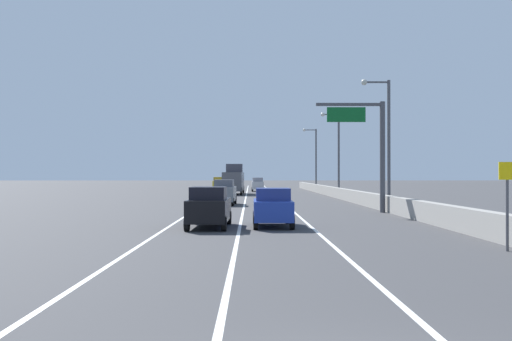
{
  "coord_description": "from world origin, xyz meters",
  "views": [
    {
      "loc": [
        -1.48,
        -6.59,
        2.59
      ],
      "look_at": [
        -0.93,
        50.31,
        2.95
      ],
      "focal_mm": 39.7,
      "sensor_mm": 36.0,
      "label": 1
    }
  ],
  "objects_px": {
    "lamp_post_right_fourth": "(314,155)",
    "car_yellow_3": "(219,184)",
    "speed_advisory_sign": "(507,199)",
    "box_truck": "(234,180)",
    "car_silver_4": "(258,185)",
    "lamp_post_right_third": "(336,148)",
    "car_blue_1": "(273,207)",
    "car_black_2": "(209,207)",
    "lamp_post_right_second": "(385,134)",
    "car_gray_0": "(224,192)",
    "overhead_sign_gantry": "(372,143)"
  },
  "relations": [
    {
      "from": "overhead_sign_gantry",
      "to": "speed_advisory_sign",
      "type": "bearing_deg",
      "value": -88.68
    },
    {
      "from": "car_silver_4",
      "to": "box_truck",
      "type": "height_order",
      "value": "box_truck"
    },
    {
      "from": "car_gray_0",
      "to": "speed_advisory_sign",
      "type": "bearing_deg",
      "value": -69.34
    },
    {
      "from": "car_gray_0",
      "to": "lamp_post_right_fourth",
      "type": "bearing_deg",
      "value": 72.73
    },
    {
      "from": "overhead_sign_gantry",
      "to": "car_blue_1",
      "type": "xyz_separation_m",
      "value": [
        -7.09,
        -10.26,
        -3.78
      ]
    },
    {
      "from": "car_yellow_3",
      "to": "lamp_post_right_fourth",
      "type": "bearing_deg",
      "value": -4.21
    },
    {
      "from": "car_black_2",
      "to": "lamp_post_right_second",
      "type": "bearing_deg",
      "value": 49.44
    },
    {
      "from": "lamp_post_right_third",
      "to": "car_black_2",
      "type": "bearing_deg",
      "value": -107.87
    },
    {
      "from": "overhead_sign_gantry",
      "to": "car_gray_0",
      "type": "relative_size",
      "value": 1.57
    },
    {
      "from": "speed_advisory_sign",
      "to": "car_yellow_3",
      "type": "xyz_separation_m",
      "value": [
        -13.46,
        68.05,
        -0.7
      ]
    },
    {
      "from": "overhead_sign_gantry",
      "to": "box_truck",
      "type": "bearing_deg",
      "value": 106.67
    },
    {
      "from": "car_silver_4",
      "to": "box_truck",
      "type": "relative_size",
      "value": 0.49
    },
    {
      "from": "lamp_post_right_fourth",
      "to": "car_blue_1",
      "type": "xyz_separation_m",
      "value": [
        -8.61,
        -58.03,
        -4.56
      ]
    },
    {
      "from": "lamp_post_right_fourth",
      "to": "box_truck",
      "type": "bearing_deg",
      "value": -131.94
    },
    {
      "from": "car_black_2",
      "to": "speed_advisory_sign",
      "type": "bearing_deg",
      "value": -38.54
    },
    {
      "from": "car_yellow_3",
      "to": "car_silver_4",
      "type": "xyz_separation_m",
      "value": [
        5.9,
        -2.14,
        -0.04
      ]
    },
    {
      "from": "lamp_post_right_fourth",
      "to": "overhead_sign_gantry",
      "type": "bearing_deg",
      "value": -91.82
    },
    {
      "from": "lamp_post_right_third",
      "to": "car_gray_0",
      "type": "xyz_separation_m",
      "value": [
        -11.86,
        -15.93,
        -4.45
      ]
    },
    {
      "from": "car_gray_0",
      "to": "car_yellow_3",
      "type": "relative_size",
      "value": 1.1
    },
    {
      "from": "lamp_post_right_fourth",
      "to": "car_yellow_3",
      "type": "relative_size",
      "value": 2.19
    },
    {
      "from": "lamp_post_right_third",
      "to": "lamp_post_right_fourth",
      "type": "xyz_separation_m",
      "value": [
        0.03,
        22.34,
        0.0
      ]
    },
    {
      "from": "car_silver_4",
      "to": "car_gray_0",
      "type": "bearing_deg",
      "value": -95.0
    },
    {
      "from": "car_silver_4",
      "to": "speed_advisory_sign",
      "type": "bearing_deg",
      "value": -83.45
    },
    {
      "from": "box_truck",
      "to": "car_gray_0",
      "type": "bearing_deg",
      "value": -90.06
    },
    {
      "from": "lamp_post_right_fourth",
      "to": "car_black_2",
      "type": "bearing_deg",
      "value": -101.3
    },
    {
      "from": "car_yellow_3",
      "to": "car_silver_4",
      "type": "distance_m",
      "value": 6.27
    },
    {
      "from": "lamp_post_right_second",
      "to": "box_truck",
      "type": "distance_m",
      "value": 33.89
    },
    {
      "from": "lamp_post_right_fourth",
      "to": "car_yellow_3",
      "type": "xyz_separation_m",
      "value": [
        -14.54,
        1.07,
        -4.44
      ]
    },
    {
      "from": "lamp_post_right_second",
      "to": "car_black_2",
      "type": "height_order",
      "value": "lamp_post_right_second"
    },
    {
      "from": "speed_advisory_sign",
      "to": "car_black_2",
      "type": "bearing_deg",
      "value": 141.46
    },
    {
      "from": "car_blue_1",
      "to": "lamp_post_right_third",
      "type": "bearing_deg",
      "value": 76.48
    },
    {
      "from": "car_yellow_3",
      "to": "car_silver_4",
      "type": "bearing_deg",
      "value": -19.92
    },
    {
      "from": "lamp_post_right_third",
      "to": "car_silver_4",
      "type": "relative_size",
      "value": 2.22
    },
    {
      "from": "lamp_post_right_second",
      "to": "car_blue_1",
      "type": "relative_size",
      "value": 2.36
    },
    {
      "from": "lamp_post_right_second",
      "to": "car_blue_1",
      "type": "height_order",
      "value": "lamp_post_right_second"
    },
    {
      "from": "car_black_2",
      "to": "car_yellow_3",
      "type": "distance_m",
      "value": 59.65
    },
    {
      "from": "speed_advisory_sign",
      "to": "lamp_post_right_third",
      "type": "xyz_separation_m",
      "value": [
        1.04,
        44.63,
        3.74
      ]
    },
    {
      "from": "car_black_2",
      "to": "box_truck",
      "type": "relative_size",
      "value": 0.52
    },
    {
      "from": "overhead_sign_gantry",
      "to": "car_yellow_3",
      "type": "xyz_separation_m",
      "value": [
        -13.02,
        48.85,
        -3.66
      ]
    },
    {
      "from": "overhead_sign_gantry",
      "to": "box_truck",
      "type": "xyz_separation_m",
      "value": [
        -10.35,
        34.57,
        -2.94
      ]
    },
    {
      "from": "car_blue_1",
      "to": "box_truck",
      "type": "distance_m",
      "value": 44.95
    },
    {
      "from": "car_blue_1",
      "to": "car_silver_4",
      "type": "bearing_deg",
      "value": 90.03
    },
    {
      "from": "speed_advisory_sign",
      "to": "car_blue_1",
      "type": "relative_size",
      "value": 0.74
    },
    {
      "from": "lamp_post_right_third",
      "to": "box_truck",
      "type": "height_order",
      "value": "lamp_post_right_third"
    },
    {
      "from": "lamp_post_right_second",
      "to": "car_gray_0",
      "type": "relative_size",
      "value": 1.99
    },
    {
      "from": "lamp_post_right_third",
      "to": "speed_advisory_sign",
      "type": "bearing_deg",
      "value": -91.34
    },
    {
      "from": "speed_advisory_sign",
      "to": "car_blue_1",
      "type": "xyz_separation_m",
      "value": [
        -7.54,
        8.94,
        -0.81
      ]
    },
    {
      "from": "speed_advisory_sign",
      "to": "box_truck",
      "type": "bearing_deg",
      "value": 101.35
    },
    {
      "from": "car_yellow_3",
      "to": "box_truck",
      "type": "relative_size",
      "value": 0.5
    },
    {
      "from": "car_black_2",
      "to": "car_yellow_3",
      "type": "relative_size",
      "value": 1.05
    }
  ]
}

